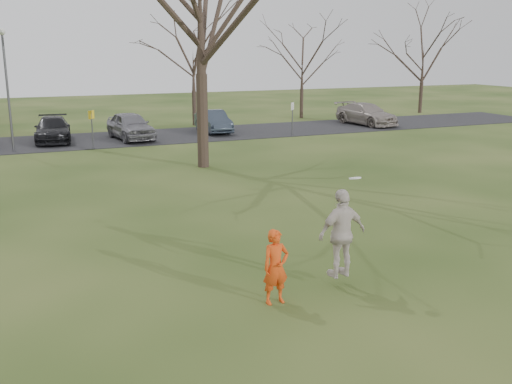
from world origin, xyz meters
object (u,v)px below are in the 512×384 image
Objects in this scene: car_5 at (213,121)px; catching_play at (342,233)px; car_4 at (131,126)px; big_tree at (200,8)px; lamp_post at (6,75)px; car_7 at (366,114)px; car_3 at (53,129)px; player_defender at (276,267)px.

car_5 is 25.35m from catching_play.
car_4 is 11.38m from big_tree.
big_tree is (8.00, -7.50, 3.03)m from lamp_post.
big_tree is (1.48, -9.45, 6.16)m from car_4.
big_tree reaches higher than car_5.
big_tree is at bearing -155.26° from car_7.
car_5 is (5.48, 0.89, -0.10)m from car_4.
car_4 is at bearing 173.15° from car_7.
car_5 is 11.25m from car_7.
car_3 is 13.42m from big_tree.
car_5 is at bearing 2.05° from car_4.
player_defender is at bearing -103.53° from car_5.
lamp_post is (-6.65, 21.93, 2.70)m from catching_play.
car_5 is 12.73m from big_tree.
car_7 is 0.82× the size of lamp_post.
catching_play is (4.46, -24.77, 0.53)m from car_3.
car_7 is 29.35m from catching_play.
car_5 is at bearing 169.15° from car_7.
player_defender is 24.18m from car_4.
car_7 is at bearing 50.30° from player_defender.
car_3 is at bearing 93.32° from player_defender.
lamp_post is at bearing 177.63° from car_7.
big_tree is at bearing -108.82° from car_5.
car_3 is 2.08× the size of catching_play.
car_4 is 2.03× the size of catching_play.
car_7 is (18.32, 24.46, -0.03)m from player_defender.
car_7 is at bearing 5.62° from lamp_post.
car_4 reaches higher than player_defender.
car_4 is at bearing 90.32° from catching_play.
lamp_post is (-23.23, -2.29, 3.18)m from car_7.
car_4 is 0.34× the size of big_tree.
car_3 is 1.02× the size of car_4.
catching_play reaches higher than car_4.
car_5 is at bearing 77.83° from catching_play.
player_defender is at bearing -101.04° from car_4.
catching_play is (-5.34, -24.77, 0.52)m from car_5.
car_3 is at bearing 52.37° from lamp_post.
lamp_post is at bearing 136.85° from big_tree.
car_3 is at bearing 161.10° from car_4.
catching_play is 15.58m from big_tree.
player_defender is at bearing -101.90° from big_tree.
player_defender is 0.35× the size of car_4.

